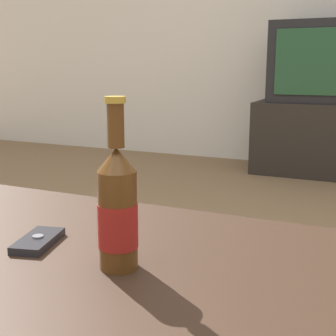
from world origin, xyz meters
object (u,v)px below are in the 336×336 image
at_px(television, 323,62).
at_px(beer_bottle, 118,209).
at_px(tv_stand, 317,138).
at_px(cell_phone, 38,241).

height_order(television, beer_bottle, television).
relative_size(tv_stand, cell_phone, 6.64).
bearing_deg(television, beer_bottle, -89.95).
distance_m(beer_bottle, cell_phone, 0.21).
bearing_deg(tv_stand, beer_bottle, -89.95).
bearing_deg(cell_phone, beer_bottle, -21.89).
bearing_deg(cell_phone, tv_stand, 72.26).
bearing_deg(beer_bottle, cell_phone, 171.93).
distance_m(tv_stand, cell_phone, 2.66).
xyz_separation_m(television, cell_phone, (-0.18, -2.64, -0.34)).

